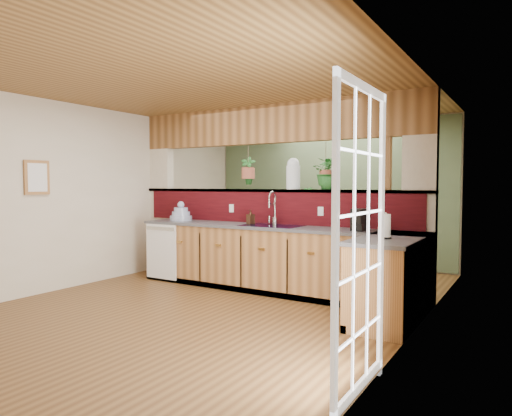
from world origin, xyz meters
The scene contains 27 objects.
ground centered at (0.00, 0.00, 0.00)m, with size 4.60×7.00×0.01m, color brown.
ceiling centered at (0.00, 0.00, 2.60)m, with size 4.60×7.00×0.01m, color brown.
wall_back centered at (0.00, 3.50, 1.30)m, with size 4.60×0.02×2.60m, color beige.
wall_left centered at (-2.30, 0.00, 1.30)m, with size 0.02×7.00×2.60m, color beige.
wall_right centered at (2.30, 0.00, 1.30)m, with size 0.02×7.00×2.60m, color beige.
pass_through_partition centered at (0.03, 1.35, 1.19)m, with size 4.60×0.21×2.60m.
pass_through_ledge centered at (0.00, 1.35, 1.37)m, with size 4.60×0.21×0.04m, color brown.
header_beam centered at (0.00, 1.35, 2.33)m, with size 4.60×0.15×0.55m, color brown.
sage_backwall centered at (0.00, 3.48, 1.30)m, with size 4.55×0.02×2.55m, color #546B49.
countertop centered at (0.84, 0.87, 0.45)m, with size 4.14×1.52×0.90m.
dishwasher centered at (-1.48, 0.66, 0.46)m, with size 0.58×0.03×0.82m.
navy_sink centered at (0.25, 0.98, 0.82)m, with size 0.82×0.50×0.18m.
french_door centered at (2.27, -1.30, 1.05)m, with size 0.06×1.02×2.16m, color white.
framed_print centered at (-2.27, -0.80, 1.55)m, with size 0.04×0.35×0.45m.
faucet centered at (0.19, 1.13, 1.15)m, with size 0.20×0.21×0.47m.
dish_stack centered at (-1.38, 1.00, 0.99)m, with size 0.34×0.34×0.30m.
soap_dispenser centered at (-0.13, 1.05, 1.00)m, with size 0.09×0.09×0.20m, color #3C2415.
coffee_maker centered at (1.50, 0.94, 1.02)m, with size 0.14×0.24×0.27m.
paper_towel centered at (1.98, 0.31, 1.02)m, with size 0.13×0.13×0.27m.
glass_jar centered at (0.39, 1.35, 1.61)m, with size 0.20×0.20×0.44m.
ledge_plant_right centered at (0.91, 1.35, 1.61)m, with size 0.24×0.24×0.43m, color #1E561F.
hanging_plant_a centered at (-0.36, 1.35, 1.80)m, with size 0.26×0.22×0.55m.
hanging_plant_b centered at (0.88, 1.35, 1.78)m, with size 0.37×0.33×0.54m.
shelving_console centered at (-0.65, 3.25, 0.50)m, with size 1.36×0.36×0.91m, color black.
shelf_plant_a centered at (-1.10, 3.25, 1.16)m, with size 0.22×0.15×0.42m, color #1E561F.
shelf_plant_b centered at (-0.30, 3.25, 1.18)m, with size 0.25×0.25×0.45m, color #1E561F.
floor_plant centered at (0.46, 2.06, 0.40)m, with size 0.73×0.63×0.81m, color #1E561F.
Camera 1 is at (3.31, -4.38, 1.46)m, focal length 32.00 mm.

